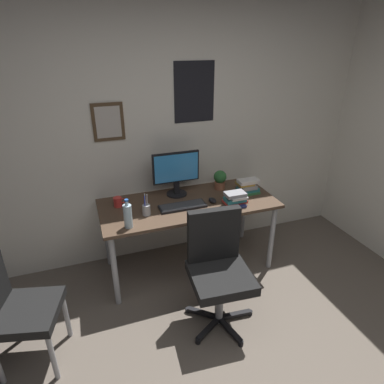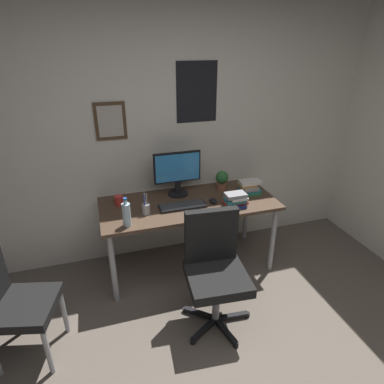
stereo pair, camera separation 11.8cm
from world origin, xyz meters
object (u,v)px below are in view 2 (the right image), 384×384
potted_plant (222,180)px  water_bottle (126,214)px  computer_mouse (213,201)px  side_chair (12,300)px  office_chair (215,265)px  book_stack_left (249,188)px  book_stack_right (236,199)px  monitor (177,172)px  coffee_mug_near (119,200)px  pen_cup (146,208)px  keyboard (183,206)px

potted_plant → water_bottle: bearing=-156.2°
potted_plant → computer_mouse: bearing=-126.2°
side_chair → water_bottle: bearing=24.0°
side_chair → computer_mouse: 1.79m
office_chair → computer_mouse: size_ratio=8.64×
water_bottle → potted_plant: bearing=23.8°
book_stack_left → book_stack_right: book_stack_left is taller
monitor → water_bottle: monitor is taller
monitor → book_stack_right: bearing=-41.8°
computer_mouse → coffee_mug_near: bearing=166.2°
coffee_mug_near → office_chair: bearing=-53.3°
book_stack_left → book_stack_right: (-0.23, -0.19, -0.01)m
computer_mouse → potted_plant: 0.33m
side_chair → computer_mouse: bearing=18.7°
book_stack_left → book_stack_right: 0.30m
side_chair → pen_cup: bearing=27.2°
pen_cup → potted_plant: bearing=19.5°
side_chair → monitor: size_ratio=1.90×
keyboard → book_stack_right: bearing=-13.7°
water_bottle → computer_mouse: bearing=12.9°
coffee_mug_near → keyboard: bearing=-21.6°
pen_cup → book_stack_right: bearing=-6.2°
office_chair → keyboard: 0.67m
book_stack_left → computer_mouse: bearing=-170.4°
side_chair → water_bottle: 0.99m
water_bottle → potted_plant: size_ratio=1.29×
coffee_mug_near → potted_plant: bearing=2.7°
keyboard → water_bottle: (-0.52, -0.18, 0.09)m
side_chair → water_bottle: size_ratio=3.47×
potted_plant → side_chair: bearing=-156.1°
coffee_mug_near → pen_cup: size_ratio=0.57×
office_chair → potted_plant: (0.41, 0.90, 0.31)m
pen_cup → book_stack_right: pen_cup is taller
water_bottle → office_chair: bearing=-36.8°
keyboard → water_bottle: 0.56m
monitor → book_stack_right: size_ratio=2.14×
office_chair → potted_plant: bearing=65.6°
side_chair → keyboard: side_chair is taller
keyboard → book_stack_left: size_ratio=1.99×
side_chair → book_stack_right: size_ratio=4.08×
water_bottle → book_stack_left: size_ratio=1.17×
coffee_mug_near → book_stack_left: size_ratio=0.53×
office_chair → monitor: size_ratio=2.07×
monitor → book_stack_left: bearing=-17.0°
potted_plant → book_stack_right: size_ratio=0.91×
water_bottle → coffee_mug_near: water_bottle is taller
water_bottle → book_stack_right: (1.00, 0.06, -0.04)m
monitor → coffee_mug_near: monitor is taller
side_chair → potted_plant: bearing=23.9°
office_chair → book_stack_right: office_chair is taller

